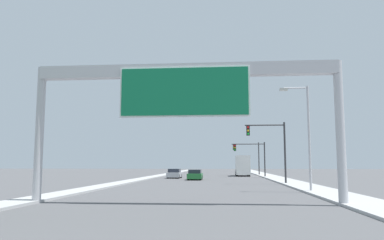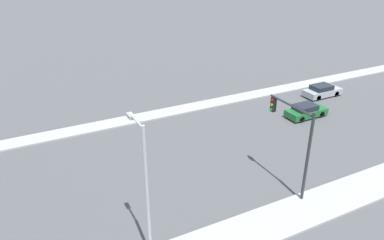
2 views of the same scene
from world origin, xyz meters
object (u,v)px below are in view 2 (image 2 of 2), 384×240
(traffic_light_near_intersection, at_px, (296,135))
(street_lamp_right, at_px, (145,183))
(car_near_left, at_px, (322,91))
(car_mid_center, at_px, (306,111))

(traffic_light_near_intersection, distance_m, street_lamp_right, 11.05)
(car_near_left, height_order, traffic_light_near_intersection, traffic_light_near_intersection)
(car_mid_center, xyz_separation_m, street_lamp_right, (10.09, -20.75, 4.14))
(car_near_left, xyz_separation_m, traffic_light_near_intersection, (12.46, -15.42, 3.71))
(car_near_left, bearing_deg, car_mid_center, -58.23)
(car_mid_center, distance_m, traffic_light_near_intersection, 13.77)
(car_mid_center, relative_size, traffic_light_near_intersection, 0.65)
(car_mid_center, distance_m, street_lamp_right, 23.44)
(car_mid_center, xyz_separation_m, traffic_light_near_intersection, (8.96, -9.77, 3.72))
(car_near_left, relative_size, car_mid_center, 1.05)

